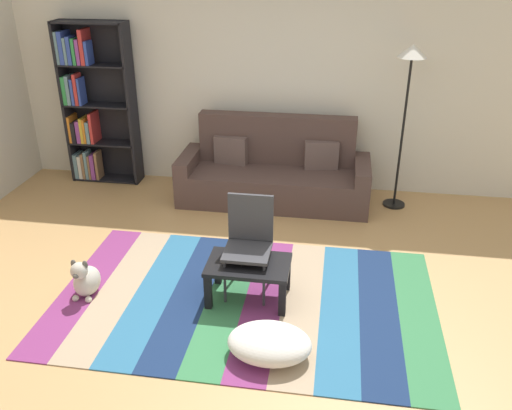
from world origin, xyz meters
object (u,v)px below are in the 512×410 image
(tv_remote, at_px, (246,261))
(folding_chair, at_px, (249,237))
(couch, at_px, (274,174))
(pouf, at_px, (269,343))
(bookshelf, at_px, (91,106))
(standing_lamp, at_px, (410,74))
(coffee_table, at_px, (249,270))
(dog, at_px, (86,279))

(tv_remote, relative_size, folding_chair, 0.17)
(couch, relative_size, pouf, 3.52)
(tv_remote, xyz_separation_m, folding_chair, (0.00, 0.15, 0.15))
(folding_chair, bearing_deg, bookshelf, -170.50)
(bookshelf, height_order, folding_chair, bookshelf)
(standing_lamp, bearing_deg, bookshelf, 176.50)
(coffee_table, bearing_deg, dog, -173.55)
(dog, distance_m, standing_lamp, 3.94)
(bookshelf, xyz_separation_m, dog, (0.98, -2.55, -0.83))
(couch, distance_m, coffee_table, 2.10)
(folding_chair, bearing_deg, pouf, -18.63)
(bookshelf, distance_m, coffee_table, 3.47)
(dog, relative_size, tv_remote, 2.65)
(pouf, relative_size, standing_lamp, 0.34)
(bookshelf, relative_size, dog, 5.10)
(couch, xyz_separation_m, standing_lamp, (1.45, 0.05, 1.24))
(coffee_table, xyz_separation_m, folding_chair, (-0.02, 0.16, 0.23))
(dog, relative_size, standing_lamp, 0.21)
(couch, relative_size, standing_lamp, 1.20)
(coffee_table, height_order, tv_remote, tv_remote)
(bookshelf, distance_m, folding_chair, 3.30)
(couch, xyz_separation_m, coffee_table, (0.04, -2.10, -0.03))
(standing_lamp, height_order, folding_chair, standing_lamp)
(coffee_table, xyz_separation_m, dog, (-1.44, -0.16, -0.14))
(coffee_table, height_order, dog, dog)
(coffee_table, bearing_deg, bookshelf, 135.43)
(dog, xyz_separation_m, standing_lamp, (2.85, 2.31, 1.42))
(couch, height_order, pouf, couch)
(couch, xyz_separation_m, tv_remote, (0.02, -2.09, 0.04))
(tv_remote, distance_m, folding_chair, 0.22)
(pouf, bearing_deg, tv_remote, 112.94)
(tv_remote, bearing_deg, couch, 111.16)
(folding_chair, bearing_deg, couch, 142.81)
(folding_chair, bearing_deg, dog, -114.71)
(couch, bearing_deg, bookshelf, 173.20)
(folding_chair, bearing_deg, standing_lamp, 106.46)
(bookshelf, height_order, coffee_table, bookshelf)
(bookshelf, bearing_deg, standing_lamp, -3.50)
(couch, distance_m, dog, 2.67)
(pouf, xyz_separation_m, standing_lamp, (1.13, 2.86, 1.45))
(coffee_table, xyz_separation_m, pouf, (0.28, -0.71, -0.18))
(pouf, xyz_separation_m, dog, (-1.72, 0.55, 0.04))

